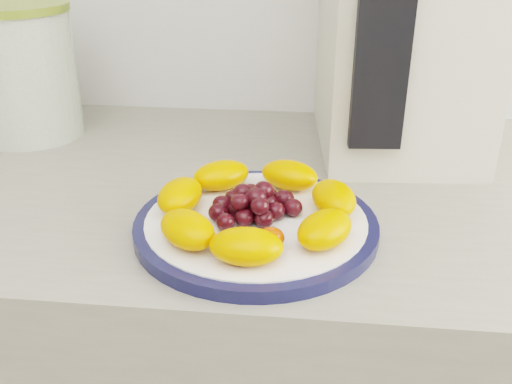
# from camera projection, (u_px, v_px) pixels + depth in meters

# --- Properties ---
(plate_rim) EXTENTS (0.28, 0.28, 0.01)m
(plate_rim) POSITION_uv_depth(u_px,v_px,m) (256.00, 225.00, 0.65)
(plate_rim) COLOR #15183D
(plate_rim) RESTS_ON counter
(plate_face) EXTENTS (0.25, 0.25, 0.02)m
(plate_face) POSITION_uv_depth(u_px,v_px,m) (256.00, 225.00, 0.65)
(plate_face) COLOR white
(plate_face) RESTS_ON counter
(canister) EXTENTS (0.21, 0.21, 0.20)m
(canister) POSITION_uv_depth(u_px,v_px,m) (24.00, 76.00, 0.90)
(canister) COLOR #38591A
(canister) RESTS_ON counter
(canister_lid) EXTENTS (0.22, 0.22, 0.01)m
(canister_lid) POSITION_uv_depth(u_px,v_px,m) (11.00, 7.00, 0.85)
(canister_lid) COLOR olive
(canister_lid) RESTS_ON canister
(appliance_body) EXTENTS (0.25, 0.33, 0.39)m
(appliance_body) POSITION_uv_depth(u_px,v_px,m) (403.00, 17.00, 0.83)
(appliance_body) COLOR beige
(appliance_body) RESTS_ON counter
(appliance_panel) EXTENTS (0.07, 0.03, 0.29)m
(appliance_panel) POSITION_uv_depth(u_px,v_px,m) (384.00, 33.00, 0.68)
(appliance_panel) COLOR black
(appliance_panel) RESTS_ON appliance_body
(fruit_plate) EXTENTS (0.24, 0.23, 0.04)m
(fruit_plate) POSITION_uv_depth(u_px,v_px,m) (255.00, 206.00, 0.64)
(fruit_plate) COLOR orange
(fruit_plate) RESTS_ON plate_face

